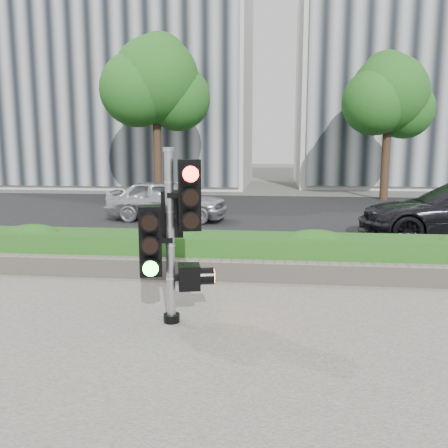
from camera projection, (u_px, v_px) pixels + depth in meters
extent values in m
plane|color=#51514C|center=(218.00, 320.00, 6.52)|extent=(120.00, 120.00, 0.00)
cube|color=#9E9389|center=(182.00, 422.00, 4.07)|extent=(16.00, 11.00, 0.03)
cube|color=black|center=(254.00, 215.00, 16.33)|extent=(60.00, 13.00, 0.02)
cube|color=gray|center=(237.00, 261.00, 9.60)|extent=(60.00, 0.25, 0.12)
cube|color=gray|center=(231.00, 270.00, 8.35)|extent=(12.00, 0.32, 0.34)
cube|color=green|center=(235.00, 253.00, 8.96)|extent=(12.00, 1.00, 0.68)
cube|color=#B7B7B2|center=(118.00, 61.00, 28.85)|extent=(16.00, 9.00, 15.00)
cube|color=#B7B7B2|center=(447.00, 86.00, 28.86)|extent=(18.00, 10.00, 12.00)
cylinder|color=black|center=(158.00, 154.00, 20.91)|extent=(0.36, 0.36, 4.03)
sphere|color=#1C5117|center=(156.00, 80.00, 20.40)|extent=(3.74, 3.74, 3.74)
sphere|color=#1C5117|center=(178.00, 98.00, 20.77)|extent=(2.88, 2.88, 2.88)
sphere|color=#1C5117|center=(137.00, 89.00, 20.12)|extent=(3.17, 3.17, 3.17)
sphere|color=#1C5117|center=(160.00, 62.00, 20.97)|extent=(2.59, 2.59, 2.59)
cylinder|color=black|center=(385.00, 159.00, 20.83)|extent=(0.36, 0.36, 3.58)
sphere|color=#1C5117|center=(389.00, 94.00, 20.37)|extent=(3.33, 3.33, 3.33)
sphere|color=#1C5117|center=(405.00, 109.00, 20.71)|extent=(2.56, 2.56, 2.56)
sphere|color=#1C5117|center=(375.00, 102.00, 20.13)|extent=(2.82, 2.82, 2.82)
sphere|color=#1C5117|center=(387.00, 77.00, 20.88)|extent=(2.30, 2.30, 2.30)
cylinder|color=black|center=(172.00, 318.00, 6.35)|extent=(0.22, 0.22, 0.11)
cylinder|color=gray|center=(170.00, 239.00, 6.18)|extent=(0.11, 0.11, 2.26)
cylinder|color=gray|center=(168.00, 149.00, 5.99)|extent=(0.14, 0.14, 0.06)
cube|color=#FF1107|center=(189.00, 195.00, 6.09)|extent=(0.35, 0.35, 0.91)
cube|color=#14E51E|center=(150.00, 241.00, 6.11)|extent=(0.35, 0.35, 0.91)
cube|color=black|center=(172.00, 213.00, 6.38)|extent=(0.35, 0.35, 0.62)
cube|color=orange|center=(189.00, 277.00, 6.33)|extent=(0.35, 0.35, 0.33)
imported|color=silver|center=(167.00, 200.00, 15.09)|extent=(3.95, 1.86, 1.31)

